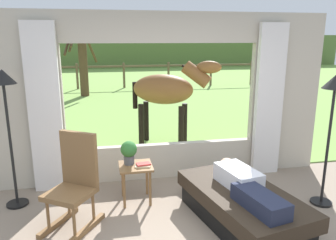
# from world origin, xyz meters

# --- Properties ---
(back_wall_with_window) EXTENTS (5.20, 0.12, 2.55)m
(back_wall_with_window) POSITION_xyz_m (0.00, 2.26, 1.25)
(back_wall_with_window) COLOR #BCB29E
(back_wall_with_window) RESTS_ON ground_plane
(curtain_panel_left) EXTENTS (0.44, 0.10, 2.40)m
(curtain_panel_left) POSITION_xyz_m (-1.69, 2.12, 1.20)
(curtain_panel_left) COLOR silver
(curtain_panel_left) RESTS_ON ground_plane
(curtain_panel_right) EXTENTS (0.44, 0.10, 2.40)m
(curtain_panel_right) POSITION_xyz_m (1.69, 2.12, 1.20)
(curtain_panel_right) COLOR silver
(curtain_panel_right) RESTS_ON ground_plane
(outdoor_pasture_lawn) EXTENTS (36.00, 21.68, 0.02)m
(outdoor_pasture_lawn) POSITION_xyz_m (0.00, 13.16, 0.01)
(outdoor_pasture_lawn) COLOR #759E47
(outdoor_pasture_lawn) RESTS_ON ground_plane
(distant_hill_ridge) EXTENTS (36.00, 2.00, 2.40)m
(distant_hill_ridge) POSITION_xyz_m (0.00, 23.00, 1.20)
(distant_hill_ridge) COLOR #566E37
(distant_hill_ridge) RESTS_ON ground_plane
(recliner_sofa) EXTENTS (1.24, 1.85, 0.42)m
(recliner_sofa) POSITION_xyz_m (0.69, 0.73, 0.22)
(recliner_sofa) COLOR black
(recliner_sofa) RESTS_ON ground_plane
(reclining_person) EXTENTS (0.46, 1.43, 0.22)m
(reclining_person) POSITION_xyz_m (0.69, 0.68, 0.52)
(reclining_person) COLOR silver
(reclining_person) RESTS_ON recliner_sofa
(rocking_chair) EXTENTS (0.76, 0.82, 1.12)m
(rocking_chair) POSITION_xyz_m (-1.25, 1.07, 0.55)
(rocking_chair) COLOR brown
(rocking_chair) RESTS_ON ground_plane
(side_table) EXTENTS (0.44, 0.44, 0.52)m
(side_table) POSITION_xyz_m (-0.50, 1.52, 0.43)
(side_table) COLOR brown
(side_table) RESTS_ON ground_plane
(potted_plant) EXTENTS (0.22, 0.22, 0.32)m
(potted_plant) POSITION_xyz_m (-0.58, 1.58, 0.70)
(potted_plant) COLOR #4C5156
(potted_plant) RESTS_ON side_table
(book_stack) EXTENTS (0.22, 0.16, 0.04)m
(book_stack) POSITION_xyz_m (-0.40, 1.46, 0.54)
(book_stack) COLOR beige
(book_stack) RESTS_ON side_table
(floor_lamp_left) EXTENTS (0.32, 0.32, 1.81)m
(floor_lamp_left) POSITION_xyz_m (-2.07, 1.70, 1.46)
(floor_lamp_left) COLOR black
(floor_lamp_left) RESTS_ON ground_plane
(floor_lamp_right) EXTENTS (0.32, 0.32, 1.74)m
(floor_lamp_right) POSITION_xyz_m (1.95, 0.97, 1.40)
(floor_lamp_right) COLOR black
(floor_lamp_right) RESTS_ON ground_plane
(horse) EXTENTS (1.77, 1.12, 1.73)m
(horse) POSITION_xyz_m (0.37, 3.82, 1.16)
(horse) COLOR brown
(horse) RESTS_ON outdoor_pasture_lawn
(pasture_tree) EXTENTS (1.21, 1.19, 2.83)m
(pasture_tree) POSITION_xyz_m (-1.65, 10.22, 1.35)
(pasture_tree) COLOR #4C3823
(pasture_tree) RESTS_ON outdoor_pasture_lawn
(pasture_fence_line) EXTENTS (16.10, 0.10, 1.10)m
(pasture_fence_line) POSITION_xyz_m (0.00, 12.06, 0.74)
(pasture_fence_line) COLOR brown
(pasture_fence_line) RESTS_ON outdoor_pasture_lawn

